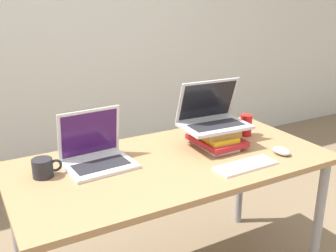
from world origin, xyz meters
name	(u,v)px	position (x,y,z in m)	size (l,w,h in m)	color
wall_back	(65,16)	(0.00, 2.16, 1.35)	(8.00, 0.05, 2.70)	silver
desk	(172,174)	(0.00, 0.39, 0.67)	(1.56, 0.78, 0.75)	#9E754C
laptop_left	(96,154)	(-0.34, 0.52, 0.80)	(0.33, 0.27, 0.26)	silver
book_stack	(215,136)	(0.29, 0.44, 0.81)	(0.23, 0.29, 0.11)	white
laptop_on_books	(212,117)	(0.28, 0.45, 0.91)	(0.36, 0.26, 0.24)	#B2B2B7
wireless_keyboard	(246,166)	(0.26, 0.15, 0.76)	(0.31, 0.11, 0.01)	white
mouse	(282,151)	(0.52, 0.18, 0.77)	(0.07, 0.10, 0.03)	#B2B2B7
mug	(43,168)	(-0.59, 0.51, 0.79)	(0.13, 0.09, 0.08)	#232328
soda_can	(246,125)	(0.54, 0.49, 0.81)	(0.07, 0.07, 0.12)	red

